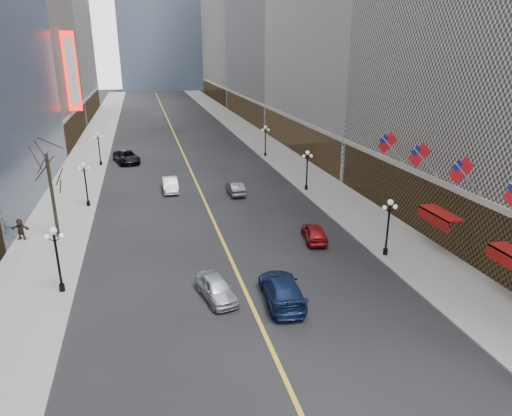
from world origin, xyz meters
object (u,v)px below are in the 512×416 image
streetlamp_east_1 (388,221)px  car_sb_far (235,188)px  streetlamp_west_1 (57,253)px  car_nb_near (216,288)px  streetlamp_east_2 (307,166)px  car_nb_mid (170,185)px  car_nb_far (127,157)px  streetlamp_east_3 (265,138)px  streetlamp_west_2 (85,180)px  car_sb_near (282,289)px  car_sb_mid (314,232)px  streetlamp_west_3 (99,145)px

streetlamp_east_1 → car_sb_far: bearing=113.4°
streetlamp_east_1 → streetlamp_west_1: 23.60m
car_nb_near → streetlamp_east_2: bearing=44.6°
car_nb_mid → car_nb_far: car_nb_far is taller
streetlamp_east_1 → streetlamp_east_3: 36.00m
streetlamp_east_1 → car_nb_far: size_ratio=0.74×
streetlamp_west_2 → car_nb_mid: streetlamp_west_2 is taller
car_sb_near → car_nb_mid: bearing=-73.8°
streetlamp_east_1 → car_nb_far: (-20.12, 37.11, -2.05)m
car_sb_near → car_sb_far: (1.71, 23.17, -0.12)m
streetlamp_east_2 → car_nb_far: streetlamp_east_2 is taller
streetlamp_east_2 → car_nb_far: size_ratio=0.74×
car_nb_near → streetlamp_west_1: bearing=150.0°
car_sb_mid → streetlamp_west_3: bearing=-48.7°
streetlamp_east_3 → streetlamp_east_1: bearing=-90.0°
streetlamp_east_2 → streetlamp_west_2: 23.60m
streetlamp_west_1 → car_sb_mid: (19.34, 4.29, -2.18)m
streetlamp_west_1 → car_nb_far: streetlamp_west_1 is taller
streetlamp_west_3 → car_sb_far: 23.32m
streetlamp_east_2 → streetlamp_west_2: size_ratio=1.00×
streetlamp_east_1 → streetlamp_east_2: 18.00m
streetlamp_west_3 → car_nb_mid: (8.55, -14.39, -2.13)m
streetlamp_east_3 → car_nb_mid: 20.93m
streetlamp_east_3 → car_sb_mid: size_ratio=1.06×
car_sb_mid → streetlamp_east_2: bearing=-97.4°
streetlamp_east_2 → streetlamp_east_3: size_ratio=1.00×
streetlamp_west_1 → car_nb_mid: 23.34m
streetlamp_west_2 → car_sb_far: size_ratio=1.06×
car_nb_mid → car_sb_far: size_ratio=1.10×
car_nb_mid → car_nb_near: bearing=-86.7°
streetlamp_west_2 → car_sb_mid: (19.34, -13.71, -2.18)m
streetlamp_east_1 → streetlamp_west_3: (-23.60, 36.00, 0.00)m
streetlamp_east_2 → streetlamp_west_3: 29.68m
streetlamp_west_2 → streetlamp_east_3: bearing=37.3°
car_sb_mid → streetlamp_west_2: bearing=-25.4°
streetlamp_east_2 → car_sb_mid: bearing=-107.3°
car_nb_mid → car_sb_far: 7.54m
car_nb_near → car_sb_far: (5.71, 21.85, -0.03)m
streetlamp_east_2 → streetlamp_west_1: 29.68m
streetlamp_east_2 → car_sb_far: size_ratio=1.06×
streetlamp_west_3 → car_sb_far: size_ratio=1.06×
streetlamp_east_2 → streetlamp_east_3: 18.00m
car_nb_far → car_sb_far: bearing=-71.3°
streetlamp_west_2 → car_sb_near: size_ratio=0.79×
streetlamp_east_1 → car_sb_near: 10.96m
streetlamp_east_1 → streetlamp_west_1: (-23.60, 0.00, 0.00)m
car_nb_mid → car_sb_near: car_sb_near is taller
car_nb_far → car_nb_mid: bearing=-86.4°
streetlamp_west_3 → car_sb_near: size_ratio=0.79×
streetlamp_east_1 → streetlamp_east_3: bearing=90.0°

